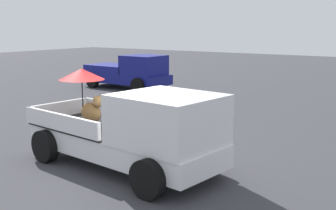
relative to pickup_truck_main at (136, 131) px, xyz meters
The scene contains 3 objects.
ground_plane 1.06m from the pickup_truck_main, behind, with size 80.00×80.00×0.00m, color #38383D.
pickup_truck_main is the anchor object (origin of this frame).
pickup_truck_red 13.11m from the pickup_truck_main, 130.14° to the left, with size 4.86×2.29×1.80m.
Camera 1 is at (6.40, -7.45, 3.34)m, focal length 45.80 mm.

